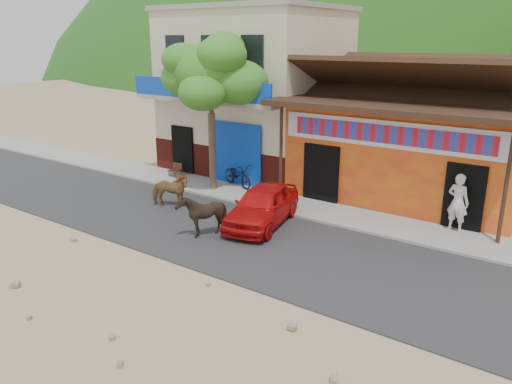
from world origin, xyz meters
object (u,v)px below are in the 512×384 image
(cow_dark, at_px, (202,215))
(tree, at_px, (211,113))
(red_car, at_px, (262,205))
(cafe_chair_right, at_px, (179,176))
(cafe_chair_left, at_px, (175,165))
(cow_tan, at_px, (170,191))
(scooter, at_px, (238,175))
(pedestrian, at_px, (458,202))

(cow_dark, bearing_deg, tree, -159.06)
(cow_dark, height_order, red_car, cow_dark)
(red_car, height_order, cafe_chair_right, red_car)
(red_car, relative_size, cafe_chair_right, 4.81)
(cafe_chair_left, bearing_deg, tree, -18.18)
(red_car, distance_m, cafe_chair_right, 5.38)
(cow_tan, distance_m, red_car, 3.72)
(scooter, bearing_deg, cafe_chair_left, 114.77)
(cow_dark, bearing_deg, cafe_chair_right, -143.93)
(pedestrian, distance_m, cafe_chair_left, 11.71)
(cow_tan, height_order, cafe_chair_left, cow_tan)
(tree, bearing_deg, cafe_chair_right, -160.35)
(tree, bearing_deg, scooter, 54.08)
(cow_tan, height_order, pedestrian, pedestrian)
(cow_tan, xyz_separation_m, cafe_chair_left, (-2.67, 2.98, -0.02))
(tree, relative_size, pedestrian, 3.27)
(red_car, xyz_separation_m, cafe_chair_right, (-5.16, 1.49, -0.17))
(cafe_chair_left, xyz_separation_m, cafe_chair_right, (1.20, -1.00, -0.11))
(cow_tan, relative_size, pedestrian, 0.78)
(scooter, bearing_deg, cafe_chair_right, 142.53)
(cow_dark, relative_size, red_car, 0.37)
(scooter, distance_m, cafe_chair_right, 2.40)
(tree, xyz_separation_m, cow_tan, (0.07, -2.48, -2.48))
(red_car, distance_m, scooter, 4.24)
(scooter, distance_m, pedestrian, 8.51)
(tree, relative_size, red_car, 1.59)
(cow_tan, xyz_separation_m, scooter, (0.53, 3.31, -0.05))
(red_car, bearing_deg, cow_dark, -127.83)
(tree, xyz_separation_m, pedestrian, (9.10, 0.90, -2.08))
(red_car, bearing_deg, scooter, 125.60)
(scooter, relative_size, cafe_chair_left, 1.79)
(pedestrian, distance_m, cafe_chair_right, 10.61)
(red_car, bearing_deg, tree, 139.43)
(red_car, bearing_deg, cafe_chair_right, 151.20)
(tree, relative_size, cow_dark, 4.30)
(cow_dark, bearing_deg, red_car, 139.75)
(cafe_chair_left, bearing_deg, pedestrian, -5.30)
(tree, distance_m, cafe_chair_left, 3.64)
(cow_dark, distance_m, scooter, 5.26)
(red_car, height_order, scooter, red_car)
(cow_tan, bearing_deg, tree, -26.10)
(cow_dark, distance_m, cafe_chair_left, 7.03)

